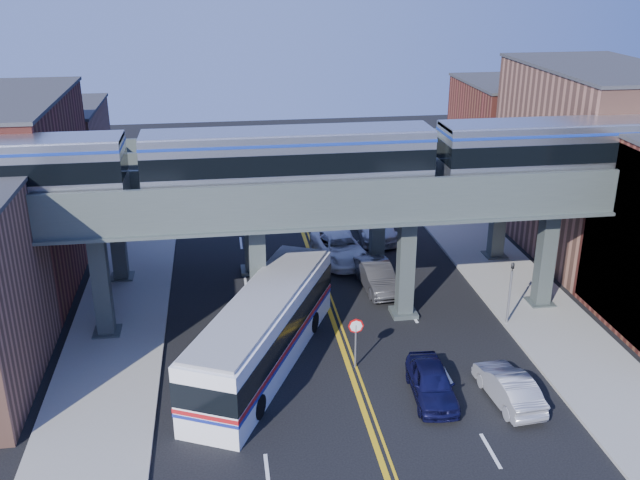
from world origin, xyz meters
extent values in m
plane|color=black|center=(0.00, 0.00, 0.00)|extent=(120.00, 120.00, 0.00)
cube|color=gray|center=(-11.50, 10.00, 0.08)|extent=(5.00, 70.00, 0.16)
cube|color=gray|center=(11.50, 10.00, 0.08)|extent=(5.00, 70.00, 0.16)
cube|color=maroon|center=(-18.50, 16.00, 5.50)|extent=(8.00, 14.00, 11.00)
cube|color=#8A5947|center=(-18.50, 29.00, 4.00)|extent=(8.00, 10.00, 8.00)
cube|color=#8A5947|center=(18.50, 16.00, 6.00)|extent=(8.00, 14.00, 12.00)
cube|color=maroon|center=(18.50, 29.00, 4.50)|extent=(8.00, 10.00, 9.00)
cube|color=teal|center=(14.55, 4.00, 4.75)|extent=(0.10, 9.50, 9.50)
cube|color=#3D4744|center=(-12.00, 8.00, 3.00)|extent=(0.85, 0.85, 6.00)
cube|color=#3D4744|center=(-4.00, 8.00, 3.00)|extent=(0.85, 0.85, 6.00)
cube|color=#3D4744|center=(4.00, 8.00, 3.00)|extent=(0.85, 0.85, 6.00)
cube|color=#3D4744|center=(12.00, 8.00, 3.00)|extent=(0.85, 0.85, 6.00)
cube|color=#48524D|center=(0.00, 8.00, 6.70)|extent=(52.00, 3.60, 1.40)
cube|color=#3D4744|center=(-12.00, 15.00, 3.00)|extent=(0.85, 0.85, 6.00)
cube|color=#3D4744|center=(-4.00, 15.00, 3.00)|extent=(0.85, 0.85, 6.00)
cube|color=#3D4744|center=(4.00, 15.00, 3.00)|extent=(0.85, 0.85, 6.00)
cube|color=#3D4744|center=(12.00, 15.00, 3.00)|extent=(0.85, 0.85, 6.00)
cube|color=#48524D|center=(0.00, 15.00, 6.70)|extent=(52.00, 3.60, 1.40)
cube|color=black|center=(-12.81, 8.00, 7.52)|extent=(2.07, 2.07, 0.24)
cube|color=black|center=(-6.85, 8.00, 7.52)|extent=(2.07, 2.07, 0.24)
cube|color=black|center=(2.31, 8.00, 7.52)|extent=(2.07, 2.07, 0.24)
cube|color=#A3A6AC|center=(-2.27, 8.00, 9.14)|extent=(14.32, 2.73, 3.02)
cube|color=black|center=(-2.27, 8.00, 9.29)|extent=(14.34, 2.79, 1.04)
cube|color=black|center=(8.27, 8.00, 7.52)|extent=(2.07, 2.07, 0.24)
cube|color=#A3A6AC|center=(12.85, 8.00, 9.14)|extent=(14.32, 2.73, 3.02)
cube|color=black|center=(12.85, 8.00, 9.29)|extent=(14.34, 2.79, 1.04)
cylinder|color=slate|center=(0.30, 3.00, 1.15)|extent=(0.09, 0.09, 2.30)
cylinder|color=red|center=(0.30, 3.00, 2.25)|extent=(0.76, 0.04, 0.76)
cylinder|color=slate|center=(9.20, 6.00, 1.60)|extent=(0.12, 0.12, 3.20)
imported|color=black|center=(9.20, 6.00, 3.65)|extent=(0.15, 0.18, 0.90)
cube|color=white|center=(-4.01, 4.00, 1.71)|extent=(8.21, 13.23, 3.42)
cube|color=black|center=(-4.01, 4.00, 2.15)|extent=(8.28, 13.29, 1.16)
cube|color=#B21419|center=(-4.01, 4.00, 1.38)|extent=(8.27, 13.29, 0.20)
cylinder|color=black|center=(-5.81, 0.16, 0.55)|extent=(3.16, 2.26, 1.10)
cylinder|color=black|center=(-2.44, 7.36, 0.55)|extent=(3.16, 2.26, 1.10)
imported|color=#0E0E34|center=(3.21, 0.01, 0.77)|extent=(2.12, 4.61, 1.53)
imported|color=#323235|center=(3.25, 11.49, 0.81)|extent=(2.04, 5.01, 1.62)
imported|color=white|center=(1.80, 16.13, 0.84)|extent=(3.44, 6.29, 1.67)
imported|color=silver|center=(5.00, 20.06, 0.90)|extent=(2.81, 6.30, 1.80)
imported|color=#9E9DA2|center=(6.50, -0.77, 0.73)|extent=(1.91, 4.55, 1.46)
camera|label=1|loc=(-5.69, -26.26, 18.48)|focal=40.00mm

